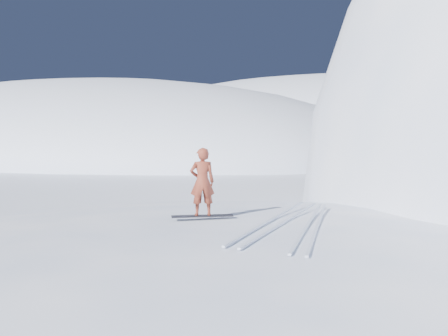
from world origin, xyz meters
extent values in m
ellipsoid|color=white|center=(-70.00, 60.00, 0.00)|extent=(120.00, 70.00, 28.00)
ellipsoid|color=white|center=(-40.00, 110.00, 0.00)|extent=(140.00, 90.00, 36.00)
ellipsoid|color=white|center=(-2.00, 6.00, 0.00)|extent=(7.00, 6.30, 1.00)
cube|color=black|center=(-3.31, 3.67, 2.41)|extent=(1.31, 1.15, 0.02)
imported|color=maroon|center=(-3.31, 3.67, 3.23)|extent=(0.70, 0.67, 1.62)
ellipsoid|color=white|center=(-55.18, 44.37, 0.00)|extent=(11.23, 8.98, 7.86)
cube|color=silver|center=(-1.71, 4.16, 2.42)|extent=(1.03, 5.93, 0.04)
cube|color=silver|center=(-1.36, 4.16, 2.42)|extent=(0.95, 5.94, 0.04)
cube|color=silver|center=(-0.81, 4.16, 2.42)|extent=(1.66, 5.80, 0.04)
cube|color=silver|center=(-0.60, 4.16, 2.42)|extent=(1.82, 5.75, 0.04)
camera|label=1|loc=(3.23, -6.15, 4.39)|focal=40.00mm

